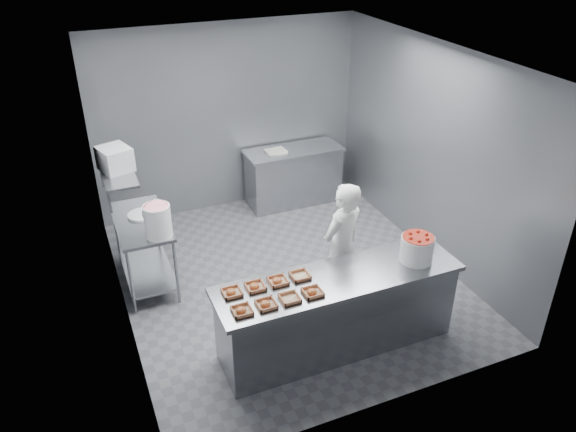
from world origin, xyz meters
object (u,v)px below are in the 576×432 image
object	(u,v)px
appliance	(115,159)
glaze_bucket	(158,220)
tray_5	(255,286)
service_counter	(337,312)
back_counter	(293,176)
worker	(342,248)
tray_3	(312,292)
tray_2	(290,298)
strawberry_tub	(417,248)
tray_4	(232,292)
tray_7	(300,276)
tray_1	(266,304)
tray_6	(278,281)
tray_0	(242,310)
prep_table	(144,242)

from	to	relation	value
appliance	glaze_bucket	bearing A→B (deg)	-75.80
appliance	tray_5	bearing A→B (deg)	-80.08
service_counter	tray_5	xyz separation A→B (m)	(-0.85, 0.15, 0.47)
tray_5	back_counter	bearing A→B (deg)	60.55
worker	tray_3	bearing A→B (deg)	23.94
tray_2	tray_5	bearing A→B (deg)	128.98
strawberry_tub	back_counter	bearing A→B (deg)	89.74
strawberry_tub	glaze_bucket	xyz separation A→B (m)	(-2.39, 1.55, 0.05)
glaze_bucket	tray_3	bearing A→B (deg)	-55.53
tray_3	back_counter	bearing A→B (deg)	69.52
tray_4	appliance	distance (m)	2.14
service_counter	tray_7	distance (m)	0.61
back_counter	worker	size ratio (longest dim) A/B	0.94
tray_3	tray_7	world-z (taller)	tray_3
tray_3	glaze_bucket	distance (m)	2.02
back_counter	tray_2	bearing A→B (deg)	-113.91
tray_1	glaze_bucket	bearing A→B (deg)	111.67
tray_4	tray_7	xyz separation A→B (m)	(0.72, 0.00, -0.00)
service_counter	tray_5	size ratio (longest dim) A/B	13.88
tray_2	tray_1	bearing A→B (deg)	-180.00
tray_6	tray_4	bearing A→B (deg)	180.00
tray_6	strawberry_tub	xyz separation A→B (m)	(1.49, -0.19, 0.13)
tray_6	appliance	bearing A→B (deg)	123.05
back_counter	tray_6	size ratio (longest dim) A/B	8.01
tray_1	strawberry_tub	size ratio (longest dim) A/B	0.54
tray_1	tray_3	bearing A→B (deg)	0.00
tray_5	service_counter	bearing A→B (deg)	-10.02
service_counter	back_counter	world-z (taller)	same
tray_1	tray_6	distance (m)	0.38
tray_3	tray_5	bearing A→B (deg)	147.96
service_counter	tray_4	world-z (taller)	tray_4
tray_6	worker	world-z (taller)	worker
appliance	service_counter	bearing A→B (deg)	-65.46
tray_0	tray_5	bearing A→B (deg)	51.38
tray_0	tray_3	bearing A→B (deg)	0.00
tray_7	glaze_bucket	world-z (taller)	glaze_bucket
tray_7	strawberry_tub	xyz separation A→B (m)	(1.25, -0.19, 0.13)
tray_2	tray_6	xyz separation A→B (m)	(-0.00, 0.30, 0.00)
prep_table	tray_2	bearing A→B (deg)	-63.59
tray_3	tray_7	distance (m)	0.30
tray_3	strawberry_tub	bearing A→B (deg)	5.03
tray_1	tray_0	bearing A→B (deg)	180.00
tray_2	glaze_bucket	bearing A→B (deg)	118.54
tray_5	tray_6	size ratio (longest dim) A/B	1.00
tray_1	tray_5	size ratio (longest dim) A/B	1.00
tray_2	glaze_bucket	xyz separation A→B (m)	(-0.90, 1.66, 0.18)
service_counter	tray_6	world-z (taller)	tray_6
back_counter	tray_2	distance (m)	3.75
back_counter	tray_1	xyz separation A→B (m)	(-1.75, -3.40, 0.47)
tray_3	worker	size ratio (longest dim) A/B	0.12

